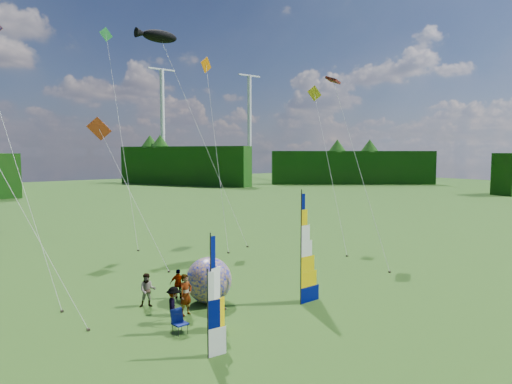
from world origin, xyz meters
TOP-DOWN VIEW (x-y plane):
  - ground at (0.00, 0.00)m, footprint 220.00×220.00m
  - treeline_ring at (0.00, 0.00)m, footprint 210.00×210.00m
  - turbine_left at (70.00, 95.00)m, footprint 8.00×1.20m
  - turbine_right at (45.00, 102.00)m, footprint 8.00×1.20m
  - feather_banner_main at (0.58, 2.50)m, footprint 1.46×0.12m
  - side_banner_left at (-4.79, 2.24)m, footprint 1.09×0.42m
  - side_banner_far at (-6.12, 0.42)m, footprint 0.95×0.20m
  - bol_inflatable at (-2.73, 5.57)m, footprint 2.30×2.30m
  - spectator_a at (-4.48, 4.78)m, footprint 0.78×0.62m
  - spectator_b at (-5.36, 6.89)m, footprint 0.89×0.71m
  - spectator_c at (-5.43, 4.18)m, footprint 0.81×1.11m
  - spectator_d at (-3.56, 7.10)m, footprint 0.91×0.82m
  - camp_chair at (-5.80, 2.98)m, footprint 0.63×0.63m
  - kite_whale at (5.85, 19.86)m, footprint 7.65×14.39m
  - kite_rainbow_delta at (-9.88, 11.92)m, footprint 8.73×12.17m
  - kite_parafoil at (10.59, 7.08)m, footprint 10.37×13.06m
  - small_kite_red at (-1.99, 16.28)m, footprint 7.68×12.24m
  - small_kite_orange at (5.86, 17.56)m, footprint 7.76×10.65m
  - small_kite_yellow at (12.41, 11.39)m, footprint 9.10×11.06m
  - small_kite_green at (0.33, 23.33)m, footprint 3.72×11.11m

SIDE VIEW (x-z plane):
  - ground at x=0.00m, z-range 0.00..0.00m
  - camp_chair at x=-5.80m, z-range 0.00..1.02m
  - spectator_d at x=-3.56m, z-range 0.00..1.50m
  - spectator_c at x=-5.43m, z-range 0.00..1.63m
  - spectator_b at x=-5.36m, z-range 0.00..1.63m
  - spectator_a at x=-4.48m, z-range 0.00..1.90m
  - bol_inflatable at x=-2.73m, z-range 0.00..2.27m
  - side_banner_far at x=-6.12m, z-range 0.00..3.17m
  - side_banner_left at x=-4.79m, z-range 0.00..4.03m
  - feather_banner_main at x=0.58m, z-range 0.00..5.43m
  - treeline_ring at x=0.00m, z-range 0.00..8.00m
  - small_kite_red at x=-1.99m, z-range 0.00..10.59m
  - small_kite_yellow at x=12.41m, z-range 0.00..13.62m
  - kite_parafoil at x=10.59m, z-range 0.00..14.77m
  - small_kite_orange at x=5.86m, z-range 0.00..16.11m
  - kite_rainbow_delta at x=-9.88m, z-range 0.00..16.60m
  - small_kite_green at x=0.33m, z-range 0.00..18.88m
  - kite_whale at x=5.85m, z-range 0.00..19.48m
  - turbine_left at x=70.00m, z-range 0.00..30.00m
  - turbine_right at x=45.00m, z-range 0.00..30.00m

